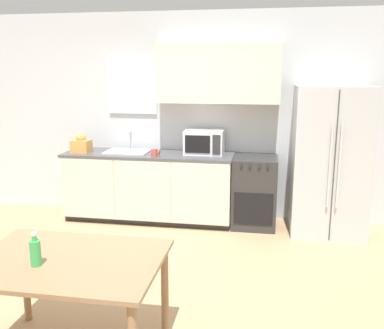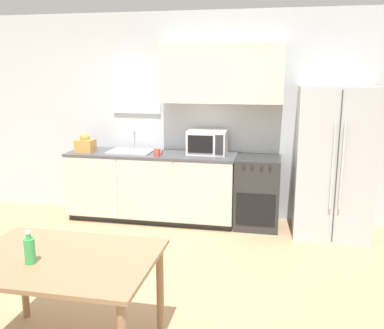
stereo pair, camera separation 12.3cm
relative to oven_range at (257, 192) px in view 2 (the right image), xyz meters
The scene contains 11 objects.
ground_plane 2.05m from the oven_range, 117.89° to the right, with size 12.00×12.00×0.00m, color tan.
wall_back 1.36m from the oven_range, 161.23° to the left, with size 12.00×0.38×2.70m.
kitchen_counter 1.38m from the oven_range, behind, with size 2.21×0.64×0.90m.
oven_range is the anchor object (origin of this frame).
refrigerator 0.99m from the oven_range, ahead, with size 0.87×0.76×1.78m.
kitchen_sink 1.73m from the oven_range, behind, with size 0.56×0.42×0.27m.
microwave 0.90m from the oven_range, behind, with size 0.49×0.38×0.31m.
coffee_mug 1.35m from the oven_range, 169.48° to the right, with size 0.11×0.08×0.10m.
grocery_bag_0 2.33m from the oven_range, behind, with size 0.24×0.20×0.26m.
dining_table 3.09m from the oven_range, 111.89° to the right, with size 1.25×0.90×0.74m.
drink_bottle 3.28m from the oven_range, 113.50° to the right, with size 0.07×0.07×0.22m.
Camera 2 is at (1.16, -3.50, 1.95)m, focal length 40.00 mm.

